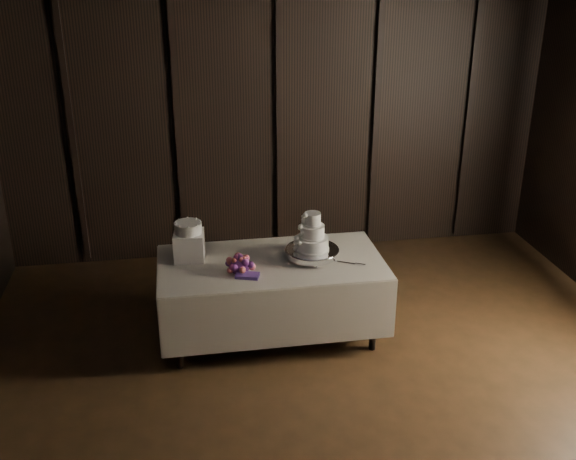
{
  "coord_description": "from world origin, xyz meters",
  "views": [
    {
      "loc": [
        -1.1,
        -3.7,
        3.35
      ],
      "look_at": [
        -0.21,
        1.61,
        1.05
      ],
      "focal_mm": 42.0,
      "sensor_mm": 36.0,
      "label": 1
    }
  ],
  "objects_px": {
    "wedding_cake": "(310,236)",
    "bouquet": "(240,264)",
    "cake_stand": "(312,254)",
    "box_pedestal": "(189,246)",
    "display_table": "(272,296)",
    "small_cake": "(188,228)"
  },
  "relations": [
    {
      "from": "display_table",
      "to": "wedding_cake",
      "type": "height_order",
      "value": "wedding_cake"
    },
    {
      "from": "wedding_cake",
      "to": "display_table",
      "type": "bearing_deg",
      "value": 163.72
    },
    {
      "from": "display_table",
      "to": "bouquet",
      "type": "distance_m",
      "value": 0.53
    },
    {
      "from": "display_table",
      "to": "small_cake",
      "type": "distance_m",
      "value": 0.97
    },
    {
      "from": "cake_stand",
      "to": "box_pedestal",
      "type": "relative_size",
      "value": 1.86
    },
    {
      "from": "box_pedestal",
      "to": "small_cake",
      "type": "bearing_deg",
      "value": 0.0
    },
    {
      "from": "cake_stand",
      "to": "box_pedestal",
      "type": "bearing_deg",
      "value": 170.67
    },
    {
      "from": "wedding_cake",
      "to": "bouquet",
      "type": "distance_m",
      "value": 0.67
    },
    {
      "from": "bouquet",
      "to": "cake_stand",
      "type": "bearing_deg",
      "value": 12.87
    },
    {
      "from": "cake_stand",
      "to": "wedding_cake",
      "type": "relative_size",
      "value": 1.4
    },
    {
      "from": "wedding_cake",
      "to": "box_pedestal",
      "type": "height_order",
      "value": "wedding_cake"
    },
    {
      "from": "wedding_cake",
      "to": "bouquet",
      "type": "xyz_separation_m",
      "value": [
        -0.63,
        -0.14,
        -0.16
      ]
    },
    {
      "from": "cake_stand",
      "to": "small_cake",
      "type": "xyz_separation_m",
      "value": [
        -1.07,
        0.18,
        0.25
      ]
    },
    {
      "from": "display_table",
      "to": "small_cake",
      "type": "xyz_separation_m",
      "value": [
        -0.71,
        0.18,
        0.64
      ]
    },
    {
      "from": "display_table",
      "to": "box_pedestal",
      "type": "distance_m",
      "value": 0.87
    },
    {
      "from": "bouquet",
      "to": "small_cake",
      "type": "xyz_separation_m",
      "value": [
        -0.41,
        0.33,
        0.23
      ]
    },
    {
      "from": "cake_stand",
      "to": "wedding_cake",
      "type": "height_order",
      "value": "wedding_cake"
    },
    {
      "from": "cake_stand",
      "to": "bouquet",
      "type": "xyz_separation_m",
      "value": [
        -0.66,
        -0.15,
        0.02
      ]
    },
    {
      "from": "cake_stand",
      "to": "bouquet",
      "type": "bearing_deg",
      "value": -167.13
    },
    {
      "from": "bouquet",
      "to": "small_cake",
      "type": "distance_m",
      "value": 0.58
    },
    {
      "from": "display_table",
      "to": "wedding_cake",
      "type": "bearing_deg",
      "value": -2.46
    },
    {
      "from": "cake_stand",
      "to": "bouquet",
      "type": "height_order",
      "value": "bouquet"
    }
  ]
}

